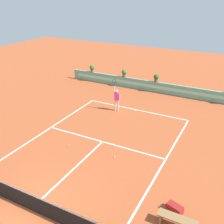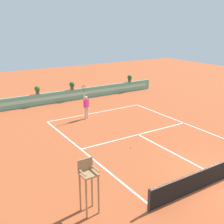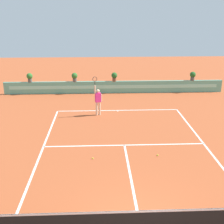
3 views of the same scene
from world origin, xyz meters
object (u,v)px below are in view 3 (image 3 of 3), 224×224
Objects in this scene: tennis_ball_mid_court at (158,155)px; potted_plant_left at (75,77)px; tennis_ball_near_baseline at (93,158)px; potted_plant_centre at (114,76)px; tennis_player at (98,100)px; potted_plant_far_left at (30,77)px; potted_plant_far_right at (193,75)px.

tennis_ball_mid_court is 0.09× the size of potted_plant_left.
potted_plant_centre reaches higher than tennis_ball_near_baseline.
tennis_player is 7.70m from potted_plant_far_left.
potted_plant_far_right is at bearing 65.89° from tennis_ball_mid_court.
tennis_player is 5.70m from potted_plant_left.
tennis_ball_near_baseline is 0.09× the size of potted_plant_centre.
tennis_player reaches higher than potted_plant_left.
tennis_player is at bearing -44.22° from potted_plant_far_left.
potted_plant_left is (-1.90, 5.37, 0.36)m from tennis_player.
tennis_player is 38.01× the size of tennis_ball_near_baseline.
potted_plant_far_left reaches higher than tennis_ball_mid_court.
potted_plant_far_right is (8.09, 11.38, 1.38)m from tennis_ball_near_baseline.
potted_plant_left is 1.00× the size of potted_plant_centre.
tennis_player is 6.11m from tennis_ball_near_baseline.
potted_plant_centre is (1.34, 5.37, 0.36)m from tennis_player.
tennis_ball_mid_court is at bearing -114.11° from potted_plant_far_right.
tennis_ball_near_baseline is 11.58m from potted_plant_left.
potted_plant_left is 1.00× the size of potted_plant_far_left.
potted_plant_far_left is (-6.85, 0.00, 0.00)m from potted_plant_centre.
potted_plant_centre is at bearing 0.00° from potted_plant_far_left.
potted_plant_centre is (1.60, 11.38, 1.38)m from tennis_ball_near_baseline.
potted_plant_left is 3.24m from potted_plant_centre.
tennis_ball_mid_court is 11.39m from potted_plant_centre.
potted_plant_far_right reaches higher than tennis_ball_mid_court.
tennis_ball_mid_court is at bearing 3.26° from tennis_ball_near_baseline.
tennis_player reaches higher than potted_plant_far_left.
tennis_player is at bearing -145.58° from potted_plant_far_right.
tennis_ball_near_baseline is at bearing -92.44° from tennis_player.
tennis_ball_mid_court is at bearing -64.29° from tennis_player.
potted_plant_far_right is 1.00× the size of potted_plant_far_left.
tennis_player is 3.57× the size of potted_plant_far_right.
tennis_ball_near_baseline is 0.09× the size of potted_plant_left.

